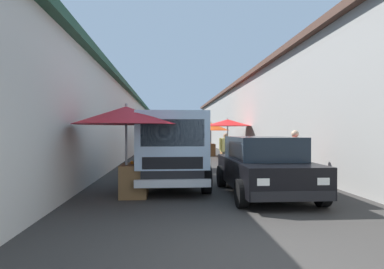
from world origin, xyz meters
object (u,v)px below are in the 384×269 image
at_px(fruit_stall_mid_lane, 165,128).
at_px(vendor_by_crates, 295,153).
at_px(fruit_stall_far_left, 211,130).
at_px(fruit_stall_near_left, 227,127).
at_px(fruit_stall_far_right, 127,125).
at_px(hatchback_car, 264,165).
at_px(vendor_in_shade, 226,149).
at_px(plastic_stool, 240,157).
at_px(fruit_stall_near_right, 159,130).
at_px(delivery_truck, 171,151).

relative_size(fruit_stall_mid_lane, vendor_by_crates, 1.46).
xyz_separation_m(fruit_stall_far_left, fruit_stall_near_left, (-2.34, -0.67, 0.18)).
xyz_separation_m(fruit_stall_mid_lane, vendor_by_crates, (-4.40, -3.95, -0.81)).
distance_m(fruit_stall_mid_lane, fruit_stall_near_left, 5.86).
relative_size(fruit_stall_far_right, hatchback_car, 0.65).
bearing_deg(vendor_in_shade, hatchback_car, 179.87).
relative_size(hatchback_car, vendor_in_shade, 2.58).
bearing_deg(plastic_stool, fruit_stall_near_left, 2.74).
distance_m(fruit_stall_mid_lane, vendor_by_crates, 5.97).
relative_size(fruit_stall_near_right, delivery_truck, 0.46).
height_order(fruit_stall_far_left, vendor_by_crates, fruit_stall_far_left).
xyz_separation_m(fruit_stall_mid_lane, hatchback_car, (-5.93, -2.53, -1.01)).
xyz_separation_m(fruit_stall_near_right, delivery_truck, (-11.59, -0.67, -0.65)).
relative_size(fruit_stall_near_left, fruit_stall_near_right, 1.19).
bearing_deg(plastic_stool, fruit_stall_far_left, 9.05).
height_order(fruit_stall_far_left, vendor_in_shade, fruit_stall_far_left).
bearing_deg(delivery_truck, vendor_by_crates, -81.07).
bearing_deg(fruit_stall_mid_lane, fruit_stall_far_left, -22.51).
height_order(fruit_stall_far_right, fruit_stall_near_right, fruit_stall_far_right).
xyz_separation_m(fruit_stall_near_left, plastic_stool, (-2.63, -0.13, -1.53)).
bearing_deg(hatchback_car, vendor_in_shade, -0.13).
bearing_deg(fruit_stall_near_right, fruit_stall_near_left, -116.06).
bearing_deg(hatchback_car, plastic_stool, -8.31).
bearing_deg(fruit_stall_near_right, hatchback_car, -166.67).
bearing_deg(delivery_truck, fruit_stall_mid_lane, 2.66).
bearing_deg(fruit_stall_far_right, fruit_stall_near_left, -22.43).
bearing_deg(fruit_stall_far_right, vendor_in_shade, -31.38).
bearing_deg(fruit_stall_near_right, delivery_truck, -176.69).
bearing_deg(fruit_stall_near_left, fruit_stall_far_right, 157.57).
xyz_separation_m(hatchback_car, vendor_in_shade, (5.46, -0.01, 0.12)).
distance_m(fruit_stall_far_right, delivery_truck, 1.62).
xyz_separation_m(fruit_stall_far_left, delivery_truck, (-11.98, 2.66, -0.64)).
relative_size(fruit_stall_far_right, fruit_stall_near_right, 1.11).
height_order(fruit_stall_far_right, vendor_by_crates, fruit_stall_far_right).
xyz_separation_m(hatchback_car, delivery_truck, (0.94, 2.30, 0.30)).
distance_m(fruit_stall_near_right, hatchback_car, 12.91).
xyz_separation_m(fruit_stall_near_right, plastic_stool, (-4.59, -4.13, -1.37)).
relative_size(fruit_stall_mid_lane, fruit_stall_far_left, 0.96).
height_order(fruit_stall_far_left, fruit_stall_near_left, fruit_stall_near_left).
xyz_separation_m(fruit_stall_near_right, vendor_in_shade, (-7.07, -2.98, -0.83)).
bearing_deg(vendor_in_shade, fruit_stall_far_left, -2.72).
xyz_separation_m(fruit_stall_mid_lane, plastic_stool, (2.02, -3.69, -1.42)).
xyz_separation_m(fruit_stall_mid_lane, fruit_stall_far_right, (-6.00, 0.83, -0.02)).
bearing_deg(plastic_stool, vendor_by_crates, -177.70).
distance_m(fruit_stall_mid_lane, delivery_truck, 5.04).
bearing_deg(delivery_truck, hatchback_car, -112.24).
bearing_deg(fruit_stall_far_right, fruit_stall_near_right, -1.78).
bearing_deg(fruit_stall_far_left, delivery_truck, 167.46).
relative_size(fruit_stall_mid_lane, fruit_stall_near_right, 1.04).
xyz_separation_m(fruit_stall_near_left, vendor_by_crates, (-9.05, -0.38, -0.92)).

